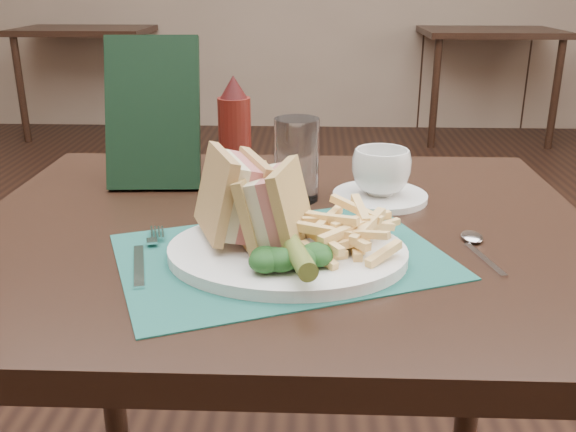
% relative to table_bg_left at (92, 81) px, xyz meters
% --- Properties ---
extents(floor, '(7.00, 7.00, 0.00)m').
position_rel_table_bg_left_xyz_m(floor, '(1.55, -3.26, -0.38)').
color(floor, black).
rests_on(floor, ground).
extents(wall_back, '(6.00, 0.00, 6.00)m').
position_rel_table_bg_left_xyz_m(wall_back, '(1.55, 0.24, -0.38)').
color(wall_back, gray).
rests_on(wall_back, ground).
extents(table_bg_left, '(0.90, 0.75, 0.75)m').
position_rel_table_bg_left_xyz_m(table_bg_left, '(0.00, 0.00, 0.00)').
color(table_bg_left, black).
rests_on(table_bg_left, ground).
extents(table_bg_right, '(0.90, 0.75, 0.75)m').
position_rel_table_bg_left_xyz_m(table_bg_right, '(2.79, -0.05, 0.00)').
color(table_bg_right, black).
rests_on(table_bg_right, ground).
extents(placemat, '(0.48, 0.41, 0.00)m').
position_rel_table_bg_left_xyz_m(placemat, '(1.56, -3.88, 0.38)').
color(placemat, '#1B574E').
rests_on(placemat, table_main).
extents(plate, '(0.31, 0.26, 0.01)m').
position_rel_table_bg_left_xyz_m(plate, '(1.57, -3.89, 0.38)').
color(plate, white).
rests_on(plate, placemat).
extents(sandwich_half_a, '(0.12, 0.14, 0.12)m').
position_rel_table_bg_left_xyz_m(sandwich_half_a, '(1.48, -3.86, 0.45)').
color(sandwich_half_a, tan).
rests_on(sandwich_half_a, plate).
extents(sandwich_half_b, '(0.10, 0.12, 0.10)m').
position_rel_table_bg_left_xyz_m(sandwich_half_b, '(1.53, -3.87, 0.44)').
color(sandwich_half_b, tan).
rests_on(sandwich_half_b, plate).
extents(kale_garnish, '(0.11, 0.08, 0.03)m').
position_rel_table_bg_left_xyz_m(kale_garnish, '(1.58, -3.94, 0.41)').
color(kale_garnish, '#143916').
rests_on(kale_garnish, plate).
extents(pickle_spear, '(0.05, 0.12, 0.03)m').
position_rel_table_bg_left_xyz_m(pickle_spear, '(1.58, -3.95, 0.41)').
color(pickle_spear, '#566928').
rests_on(pickle_spear, plate).
extents(fries_pile, '(0.18, 0.20, 0.05)m').
position_rel_table_bg_left_xyz_m(fries_pile, '(1.64, -3.87, 0.42)').
color(fries_pile, '#FED37F').
rests_on(fries_pile, plate).
extents(fork, '(0.08, 0.17, 0.01)m').
position_rel_table_bg_left_xyz_m(fork, '(1.39, -3.89, 0.38)').
color(fork, silver).
rests_on(fork, placemat).
extents(spoon, '(0.07, 0.15, 0.01)m').
position_rel_table_bg_left_xyz_m(spoon, '(1.81, -3.86, 0.38)').
color(spoon, silver).
rests_on(spoon, table_main).
extents(saucer, '(0.19, 0.19, 0.01)m').
position_rel_table_bg_left_xyz_m(saucer, '(1.71, -3.65, 0.38)').
color(saucer, white).
rests_on(saucer, table_main).
extents(coffee_cup, '(0.11, 0.11, 0.07)m').
position_rel_table_bg_left_xyz_m(coffee_cup, '(1.71, -3.65, 0.42)').
color(coffee_cup, white).
rests_on(coffee_cup, saucer).
extents(drinking_glass, '(0.09, 0.09, 0.13)m').
position_rel_table_bg_left_xyz_m(drinking_glass, '(1.57, -3.65, 0.44)').
color(drinking_glass, silver).
rests_on(drinking_glass, table_main).
extents(ketchup_bottle, '(0.06, 0.06, 0.19)m').
position_rel_table_bg_left_xyz_m(ketchup_bottle, '(1.47, -3.59, 0.47)').
color(ketchup_bottle, '#51130E').
rests_on(ketchup_bottle, table_main).
extents(check_presenter, '(0.16, 0.10, 0.24)m').
position_rel_table_bg_left_xyz_m(check_presenter, '(1.33, -3.58, 0.50)').
color(check_presenter, black).
rests_on(check_presenter, table_main).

